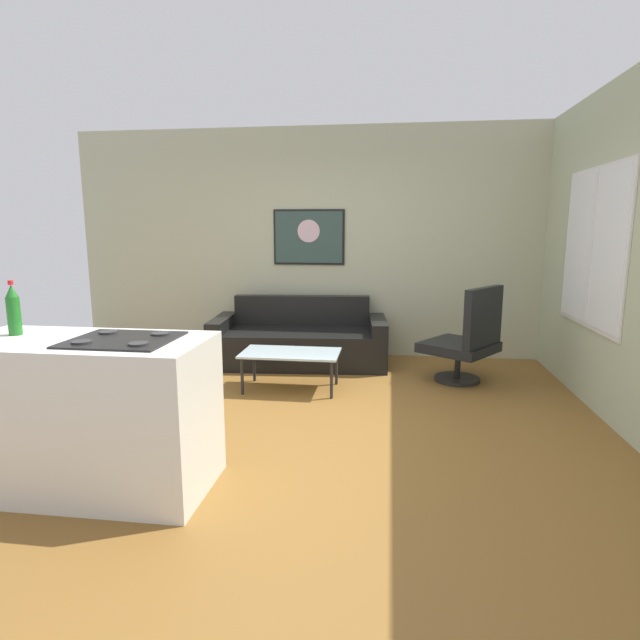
{
  "coord_description": "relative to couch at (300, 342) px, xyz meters",
  "views": [
    {
      "loc": [
        0.8,
        -3.97,
        1.58
      ],
      "look_at": [
        0.14,
        0.9,
        0.7
      ],
      "focal_mm": 28.73,
      "sensor_mm": 36.0,
      "label": 1
    }
  ],
  "objects": [
    {
      "name": "ground",
      "position": [
        0.24,
        -1.86,
        -0.28
      ],
      "size": [
        6.4,
        6.4,
        0.04
      ],
      "primitive_type": "cube",
      "color": "brown"
    },
    {
      "name": "back_wall",
      "position": [
        0.24,
        0.56,
        1.14
      ],
      "size": [
        6.4,
        0.05,
        2.8
      ],
      "primitive_type": "cube",
      "color": "#B1B392",
      "rests_on": "ground"
    },
    {
      "name": "right_wall",
      "position": [
        2.86,
        -1.56,
        1.14
      ],
      "size": [
        0.05,
        6.4,
        2.8
      ],
      "primitive_type": "cube",
      "color": "#ACB793",
      "rests_on": "ground"
    },
    {
      "name": "couch",
      "position": [
        0.0,
        0.0,
        0.0
      ],
      "size": [
        2.08,
        1.06,
        0.77
      ],
      "color": "black",
      "rests_on": "ground"
    },
    {
      "name": "coffee_table",
      "position": [
        0.09,
        -1.01,
        0.09
      ],
      "size": [
        0.96,
        0.53,
        0.38
      ],
      "color": "silver",
      "rests_on": "ground"
    },
    {
      "name": "armchair",
      "position": [
        1.85,
        -0.55,
        0.2
      ],
      "size": [
        0.91,
        0.92,
        1.01
      ],
      "color": "black",
      "rests_on": "ground"
    },
    {
      "name": "kitchen_counter",
      "position": [
        -0.77,
        -3.09,
        0.21
      ],
      "size": [
        1.5,
        0.71,
        0.96
      ],
      "color": "silver",
      "rests_on": "ground"
    },
    {
      "name": "soda_bottle",
      "position": [
        -1.24,
        -3.02,
        0.83
      ],
      "size": [
        0.08,
        0.08,
        0.34
      ],
      "color": "#1F6B20",
      "rests_on": "kitchen_counter"
    },
    {
      "name": "wall_painting",
      "position": [
        0.03,
        0.52,
        1.22
      ],
      "size": [
        0.89,
        0.03,
        0.68
      ],
      "color": "black"
    },
    {
      "name": "window",
      "position": [
        2.83,
        -0.96,
        1.15
      ],
      "size": [
        0.03,
        1.4,
        1.42
      ],
      "color": "silver"
    }
  ]
}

